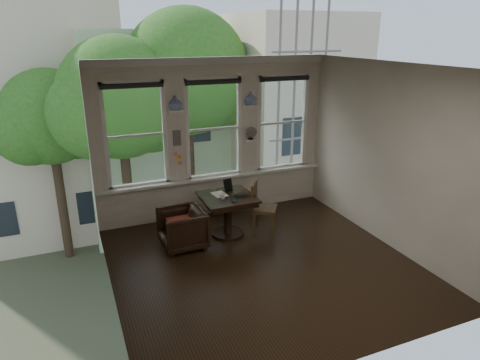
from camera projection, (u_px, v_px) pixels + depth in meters
name	position (u px, v px, depth m)	size (l,w,h in m)	color
ground	(263.00, 264.00, 6.66)	(4.50, 4.50, 0.00)	black
ceiling	(267.00, 66.00, 5.67)	(4.50, 4.50, 0.00)	silver
wall_back	(213.00, 139.00, 8.13)	(4.50, 4.50, 0.00)	beige
wall_front	(364.00, 239.00, 4.21)	(4.50, 4.50, 0.00)	beige
wall_left	(103.00, 195.00, 5.35)	(4.50, 4.50, 0.00)	beige
wall_right	(389.00, 156.00, 6.98)	(4.50, 4.50, 0.00)	beige
window_left	(135.00, 135.00, 7.54)	(1.10, 0.12, 1.90)	white
window_center	(213.00, 128.00, 8.06)	(1.10, 0.12, 1.90)	white
window_right	(281.00, 122.00, 8.59)	(1.10, 0.12, 1.90)	white
shelf_left	(176.00, 111.00, 7.58)	(0.26, 0.16, 0.03)	white
shelf_right	(251.00, 106.00, 8.11)	(0.26, 0.16, 0.03)	white
intercom	(177.00, 138.00, 7.77)	(0.14, 0.06, 0.28)	#59544F
sticky_notes	(178.00, 156.00, 7.89)	(0.16, 0.01, 0.24)	pink
desk_fan	(251.00, 135.00, 8.28)	(0.20, 0.20, 0.24)	#59544F
vase_left	(175.00, 103.00, 7.53)	(0.24, 0.24, 0.25)	silver
vase_right	(251.00, 98.00, 8.06)	(0.24, 0.24, 0.25)	silver
table	(228.00, 216.00, 7.49)	(0.90, 0.90, 0.75)	black
armchair_left	(182.00, 229.00, 7.10)	(0.71, 0.74, 0.67)	black
cushion_red	(182.00, 222.00, 7.06)	(0.45, 0.45, 0.06)	maroon
side_chair_right	(265.00, 208.00, 7.60)	(0.42, 0.42, 0.92)	#4C361B
laptop	(241.00, 197.00, 7.31)	(0.30, 0.19, 0.02)	black
mug	(223.00, 196.00, 7.23)	(0.10, 0.10, 0.09)	white
drinking_glass	(234.00, 199.00, 7.09)	(0.14, 0.14, 0.11)	white
tablet	(228.00, 185.00, 7.57)	(0.16, 0.02, 0.22)	black
papers	(219.00, 194.00, 7.43)	(0.22, 0.30, 0.00)	silver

